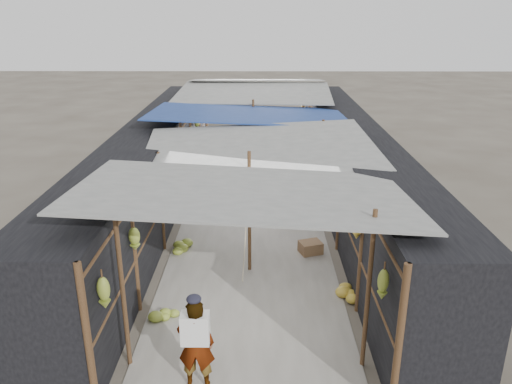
{
  "coord_description": "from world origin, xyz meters",
  "views": [
    {
      "loc": [
        0.21,
        -6.35,
        5.16
      ],
      "look_at": [
        0.12,
        4.4,
        1.25
      ],
      "focal_mm": 35.0,
      "sensor_mm": 36.0,
      "label": 1
    }
  ],
  "objects_px": {
    "black_basin": "(307,215)",
    "vendor_seated": "(309,176)",
    "shopper_blue": "(257,168)",
    "vendor_elderly": "(196,344)",
    "crate_near": "(289,219)"
  },
  "relations": [
    {
      "from": "shopper_blue",
      "to": "crate_near",
      "type": "bearing_deg",
      "value": -80.87
    },
    {
      "from": "black_basin",
      "to": "vendor_seated",
      "type": "xyz_separation_m",
      "value": [
        0.23,
        2.25,
        0.33
      ]
    },
    {
      "from": "crate_near",
      "to": "vendor_elderly",
      "type": "height_order",
      "value": "vendor_elderly"
    },
    {
      "from": "vendor_elderly",
      "to": "crate_near",
      "type": "bearing_deg",
      "value": -104.26
    },
    {
      "from": "crate_near",
      "to": "vendor_seated",
      "type": "bearing_deg",
      "value": 80.67
    },
    {
      "from": "vendor_elderly",
      "to": "shopper_blue",
      "type": "distance_m",
      "value": 8.42
    },
    {
      "from": "black_basin",
      "to": "vendor_elderly",
      "type": "xyz_separation_m",
      "value": [
        -2.16,
        -6.29,
        0.63
      ]
    },
    {
      "from": "black_basin",
      "to": "shopper_blue",
      "type": "height_order",
      "value": "shopper_blue"
    },
    {
      "from": "shopper_blue",
      "to": "vendor_seated",
      "type": "xyz_separation_m",
      "value": [
        1.58,
        0.16,
        -0.3
      ]
    },
    {
      "from": "black_basin",
      "to": "shopper_blue",
      "type": "bearing_deg",
      "value": 122.88
    },
    {
      "from": "vendor_elderly",
      "to": "vendor_seated",
      "type": "bearing_deg",
      "value": -104.15
    },
    {
      "from": "shopper_blue",
      "to": "vendor_seated",
      "type": "bearing_deg",
      "value": -3.99
    },
    {
      "from": "black_basin",
      "to": "vendor_seated",
      "type": "distance_m",
      "value": 2.28
    },
    {
      "from": "black_basin",
      "to": "vendor_elderly",
      "type": "bearing_deg",
      "value": -108.98
    },
    {
      "from": "black_basin",
      "to": "vendor_seated",
      "type": "height_order",
      "value": "vendor_seated"
    }
  ]
}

